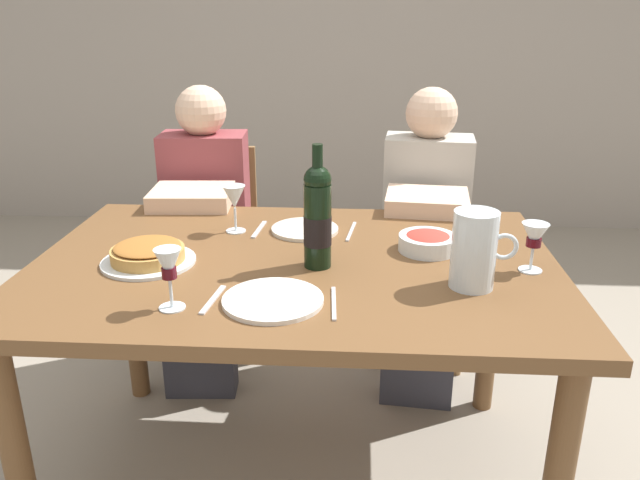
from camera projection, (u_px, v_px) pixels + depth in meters
ground_plane at (298, 473)px, 2.06m from camera, size 8.00×8.00×0.00m
back_wall at (336, 14)px, 4.03m from camera, size 8.00×0.10×2.80m
dining_table at (296, 289)px, 1.83m from camera, size 1.50×1.00×0.76m
wine_bottle at (318, 217)px, 1.70m from camera, size 0.08×0.08×0.35m
water_pitcher at (474, 254)px, 1.60m from camera, size 0.17×0.12×0.20m
baked_tart at (148, 254)px, 1.76m from camera, size 0.26×0.26×0.06m
salad_bowl at (428, 241)px, 1.85m from camera, size 0.17×0.17×0.06m
wine_glass_left_diner at (234, 199)px, 1.99m from camera, size 0.07×0.07×0.15m
wine_glass_right_diner at (534, 238)px, 1.69m from camera, size 0.07×0.07×0.14m
wine_glass_centre at (169, 267)px, 1.47m from camera, size 0.07×0.07×0.15m
dinner_plate_left_setting at (305, 229)px, 2.03m from camera, size 0.22×0.22×0.01m
dinner_plate_right_setting at (273, 300)px, 1.54m from camera, size 0.25×0.25×0.01m
fork_left_setting at (259, 229)px, 2.04m from camera, size 0.03×0.16×0.00m
knife_left_setting at (351, 231)px, 2.02m from camera, size 0.03×0.18×0.00m
knife_right_setting at (334, 303)px, 1.53m from camera, size 0.02×0.18×0.00m
spoon_right_setting at (213, 300)px, 1.55m from camera, size 0.03×0.16×0.00m
chair_left at (215, 235)px, 2.77m from camera, size 0.42×0.42×0.87m
diner_left at (203, 227)px, 2.50m from camera, size 0.35×0.52×1.16m
chair_right at (423, 240)px, 2.71m from camera, size 0.44×0.44×0.87m
diner_right at (425, 232)px, 2.45m from camera, size 0.37×0.53×1.16m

